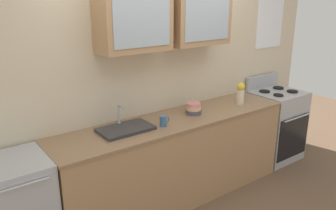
# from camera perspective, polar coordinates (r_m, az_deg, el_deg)

# --- Properties ---
(ground_plane) EXTENTS (10.00, 10.00, 0.00)m
(ground_plane) POSITION_cam_1_polar(r_m,az_deg,el_deg) (4.01, 1.20, -14.84)
(ground_plane) COLOR brown
(back_wall_unit) EXTENTS (4.72, 0.43, 2.85)m
(back_wall_unit) POSITION_cam_1_polar(r_m,az_deg,el_deg) (3.68, -1.59, 8.24)
(back_wall_unit) COLOR beige
(back_wall_unit) RESTS_ON ground_plane
(counter) EXTENTS (2.69, 0.62, 0.93)m
(counter) POSITION_cam_1_polar(r_m,az_deg,el_deg) (3.78, 1.24, -8.89)
(counter) COLOR #A87F56
(counter) RESTS_ON ground_plane
(stove_range) EXTENTS (0.65, 0.62, 1.11)m
(stove_range) POSITION_cam_1_polar(r_m,az_deg,el_deg) (4.91, 17.16, -3.10)
(stove_range) COLOR #ADAFB5
(stove_range) RESTS_ON ground_plane
(sink_faucet) EXTENTS (0.51, 0.31, 0.24)m
(sink_faucet) POSITION_cam_1_polar(r_m,az_deg,el_deg) (3.31, -7.00, -3.82)
(sink_faucet) COLOR #2D2D30
(sink_faucet) RESTS_ON counter
(bowl_stack) EXTENTS (0.17, 0.17, 0.12)m
(bowl_stack) POSITION_cam_1_polar(r_m,az_deg,el_deg) (3.73, 4.22, -0.59)
(bowl_stack) COLOR #4C4C54
(bowl_stack) RESTS_ON counter
(vase) EXTENTS (0.09, 0.09, 0.26)m
(vase) POSITION_cam_1_polar(r_m,az_deg,el_deg) (4.11, 11.81, 1.93)
(vase) COLOR beige
(vase) RESTS_ON counter
(cup_near_sink) EXTENTS (0.11, 0.07, 0.10)m
(cup_near_sink) POSITION_cam_1_polar(r_m,az_deg,el_deg) (3.38, -0.75, -2.63)
(cup_near_sink) COLOR #38608C
(cup_near_sink) RESTS_ON counter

